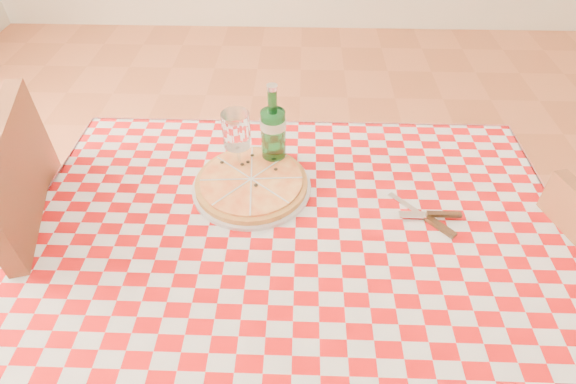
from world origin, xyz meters
The scene contains 7 objects.
dining_table centered at (0.00, 0.00, 0.66)m, with size 1.20×0.80×0.75m.
tablecloth centered at (0.00, 0.00, 0.75)m, with size 1.30×0.90×0.01m, color #AF0A0B.
chair_far centered at (-0.76, 0.02, 0.57)m, with size 0.56×0.56×0.99m.
pizza_plate centered at (-0.12, 0.14, 0.78)m, with size 0.31×0.31×0.04m, color #CB8943, non-canonical shape.
water_bottle centered at (-0.06, 0.24, 0.88)m, with size 0.07×0.07×0.24m, color #1A682B, non-canonical shape.
wine_glass centered at (-0.16, 0.21, 0.85)m, with size 0.07×0.07×0.18m, color white, non-canonical shape.
cutlery centered at (0.32, 0.04, 0.77)m, with size 0.21×0.18×0.02m, color silver, non-canonical shape.
Camera 1 is at (0.01, -0.73, 1.55)m, focal length 28.00 mm.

